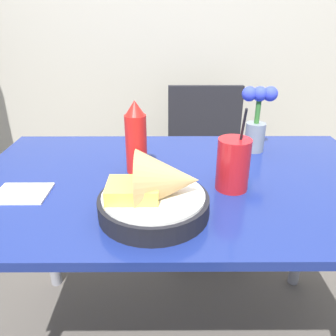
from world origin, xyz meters
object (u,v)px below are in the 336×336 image
object	(u,v)px
ketchup_bottle	(136,138)
flower_vase	(257,118)
food_basket	(158,193)
drink_cup	(233,166)
chair_far_window	(205,152)

from	to	relation	value
ketchup_bottle	flower_vase	size ratio (longest dim) A/B	0.97
food_basket	drink_cup	world-z (taller)	drink_cup
chair_far_window	ketchup_bottle	distance (m)	0.84
flower_vase	ketchup_bottle	bearing A→B (deg)	-157.07
food_basket	flower_vase	xyz separation A→B (m)	(0.34, 0.43, 0.06)
food_basket	flower_vase	bearing A→B (deg)	51.35
ketchup_bottle	drink_cup	world-z (taller)	drink_cup
drink_cup	flower_vase	bearing A→B (deg)	65.19
chair_far_window	food_basket	xyz separation A→B (m)	(-0.23, -0.96, 0.28)
chair_far_window	drink_cup	size ratio (longest dim) A/B	3.53
food_basket	chair_far_window	bearing A→B (deg)	76.45
food_basket	ketchup_bottle	size ratio (longest dim) A/B	1.20
ketchup_bottle	food_basket	bearing A→B (deg)	-73.90
drink_cup	chair_far_window	bearing A→B (deg)	88.28
food_basket	ketchup_bottle	bearing A→B (deg)	106.10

